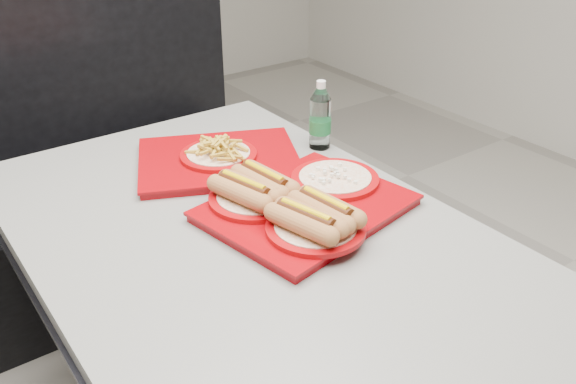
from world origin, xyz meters
TOP-DOWN VIEW (x-y plane):
  - diner_table at (0.00, 0.00)m, footprint 0.92×1.42m
  - booth_bench at (0.00, 1.09)m, footprint 1.30×0.57m
  - tray_near at (0.13, -0.02)m, footprint 0.51×0.43m
  - tray_far at (0.11, 0.33)m, footprint 0.53×0.48m
  - water_bottle at (0.41, 0.26)m, footprint 0.06×0.06m

SIDE VIEW (x-z plane):
  - booth_bench at x=0.00m, z-range -0.27..1.08m
  - diner_table at x=0.00m, z-range 0.21..0.96m
  - tray_far at x=0.11m, z-range 0.73..0.82m
  - tray_near at x=0.13m, z-range 0.74..0.84m
  - water_bottle at x=0.41m, z-range 0.74..0.94m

